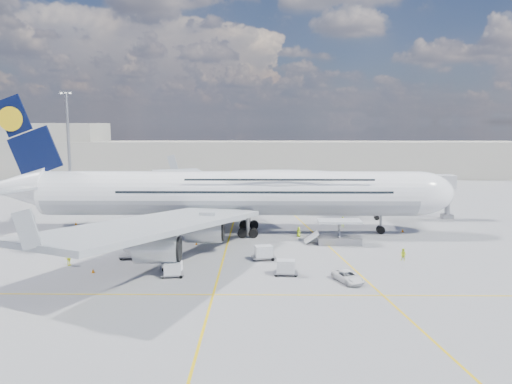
{
  "coord_description": "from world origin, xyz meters",
  "views": [
    {
      "loc": [
        5.2,
        -71.44,
        18.4
      ],
      "look_at": [
        4.29,
        8.0,
        7.23
      ],
      "focal_mm": 35.0,
      "sensor_mm": 36.0,
      "label": 1
    }
  ],
  "objects_px": {
    "cargo_loader": "(338,236)",
    "catering_truck_outer": "(132,198)",
    "dolly_row_a": "(132,256)",
    "airliner": "(232,192)",
    "cone_tail": "(76,223)",
    "crew_wing": "(69,258)",
    "cone_wing_right_inner": "(196,243)",
    "light_mast": "(69,144)",
    "dolly_back": "(83,234)",
    "crew_loader": "(403,255)",
    "dolly_nose_near": "(264,252)",
    "catering_truck_inner": "(227,200)",
    "dolly_row_b": "(149,254)",
    "crew_van": "(299,232)",
    "crew_tug": "(265,251)",
    "service_van": "(348,277)",
    "dolly_nose_far": "(286,267)",
    "cone_wing_left_outer": "(176,202)",
    "crew_nose": "(343,222)",
    "cone_wing_right_outer": "(93,271)",
    "baggage_tug": "(172,265)",
    "jet_bridge": "(394,185)",
    "cone_wing_left_inner": "(222,219)",
    "cone_nose": "(403,231)",
    "dolly_row_c": "(172,270)"
  },
  "relations": [
    {
      "from": "cargo_loader",
      "to": "catering_truck_outer",
      "type": "bearing_deg",
      "value": 140.19
    },
    {
      "from": "dolly_row_a",
      "to": "airliner",
      "type": "bearing_deg",
      "value": 42.58
    },
    {
      "from": "airliner",
      "to": "catering_truck_outer",
      "type": "height_order",
      "value": "airliner"
    },
    {
      "from": "dolly_row_a",
      "to": "cone_tail",
      "type": "relative_size",
      "value": 6.59
    },
    {
      "from": "crew_wing",
      "to": "cone_wing_right_inner",
      "type": "relative_size",
      "value": 3.91
    },
    {
      "from": "light_mast",
      "to": "dolly_back",
      "type": "bearing_deg",
      "value": -66.91
    },
    {
      "from": "airliner",
      "to": "dolly_back",
      "type": "bearing_deg",
      "value": -168.68
    },
    {
      "from": "light_mast",
      "to": "crew_loader",
      "type": "xyz_separation_m",
      "value": [
        64.13,
        -51.55,
        -12.36
      ]
    },
    {
      "from": "dolly_nose_near",
      "to": "catering_truck_inner",
      "type": "xyz_separation_m",
      "value": [
        -7.6,
        37.63,
        1.11
      ]
    },
    {
      "from": "dolly_row_b",
      "to": "crew_van",
      "type": "xyz_separation_m",
      "value": [
        21.42,
        12.53,
        0.42
      ]
    },
    {
      "from": "airliner",
      "to": "crew_tug",
      "type": "height_order",
      "value": "airliner"
    },
    {
      "from": "dolly_row_b",
      "to": "cone_wing_right_inner",
      "type": "bearing_deg",
      "value": 34.51
    },
    {
      "from": "dolly_row_a",
      "to": "crew_van",
      "type": "relative_size",
      "value": 2.26
    },
    {
      "from": "service_van",
      "to": "dolly_nose_far",
      "type": "bearing_deg",
      "value": 137.67
    },
    {
      "from": "cone_wing_left_outer",
      "to": "crew_tug",
      "type": "bearing_deg",
      "value": -66.29
    },
    {
      "from": "dolly_back",
      "to": "catering_truck_outer",
      "type": "xyz_separation_m",
      "value": [
        -0.05,
        30.87,
        1.08
      ]
    },
    {
      "from": "catering_truck_inner",
      "to": "crew_wing",
      "type": "xyz_separation_m",
      "value": [
        -17.61,
        -40.58,
        -1.2
      ]
    },
    {
      "from": "dolly_row_b",
      "to": "catering_truck_outer",
      "type": "distance_m",
      "value": 43.21
    },
    {
      "from": "service_van",
      "to": "crew_loader",
      "type": "xyz_separation_m",
      "value": [
        8.92,
        9.0,
        0.2
      ]
    },
    {
      "from": "crew_nose",
      "to": "crew_wing",
      "type": "xyz_separation_m",
      "value": [
        -39.29,
        -24.13,
        0.01
      ]
    },
    {
      "from": "dolly_back",
      "to": "cone_wing_right_outer",
      "type": "height_order",
      "value": "dolly_back"
    },
    {
      "from": "dolly_row_a",
      "to": "cone_wing_right_inner",
      "type": "distance_m",
      "value": 10.93
    },
    {
      "from": "baggage_tug",
      "to": "cone_tail",
      "type": "xyz_separation_m",
      "value": [
        -22.37,
        27.76,
        -0.43
      ]
    },
    {
      "from": "jet_bridge",
      "to": "crew_van",
      "type": "bearing_deg",
      "value": -144.21
    },
    {
      "from": "cone_wing_left_inner",
      "to": "cone_wing_right_inner",
      "type": "height_order",
      "value": "cone_wing_left_inner"
    },
    {
      "from": "cone_nose",
      "to": "crew_van",
      "type": "bearing_deg",
      "value": -168.65
    },
    {
      "from": "crew_tug",
      "to": "crew_nose",
      "type": "bearing_deg",
      "value": 77.53
    },
    {
      "from": "crew_wing",
      "to": "cone_wing_right_outer",
      "type": "distance_m",
      "value": 5.29
    },
    {
      "from": "crew_van",
      "to": "catering_truck_outer",
      "type": "bearing_deg",
      "value": -4.27
    },
    {
      "from": "cone_wing_right_outer",
      "to": "cone_wing_left_inner",
      "type": "bearing_deg",
      "value": 68.26
    },
    {
      "from": "service_van",
      "to": "crew_tug",
      "type": "distance_m",
      "value": 14.09
    },
    {
      "from": "light_mast",
      "to": "cone_wing_right_inner",
      "type": "xyz_separation_m",
      "value": [
        35.33,
        -42.98,
        -12.97
      ]
    },
    {
      "from": "crew_wing",
      "to": "cone_wing_right_inner",
      "type": "distance_m",
      "value": 18.79
    },
    {
      "from": "service_van",
      "to": "cone_wing_right_inner",
      "type": "height_order",
      "value": "service_van"
    },
    {
      "from": "dolly_row_a",
      "to": "baggage_tug",
      "type": "distance_m",
      "value": 8.47
    },
    {
      "from": "dolly_back",
      "to": "cone_wing_left_outer",
      "type": "distance_m",
      "value": 36.38
    },
    {
      "from": "service_van",
      "to": "crew_nose",
      "type": "xyz_separation_m",
      "value": [
        4.35,
        30.5,
        0.31
      ]
    },
    {
      "from": "dolly_nose_near",
      "to": "crew_loader",
      "type": "height_order",
      "value": "dolly_nose_near"
    },
    {
      "from": "catering_truck_inner",
      "to": "cone_tail",
      "type": "distance_m",
      "value": 30.23
    },
    {
      "from": "dolly_row_c",
      "to": "dolly_back",
      "type": "height_order",
      "value": "dolly_row_c"
    },
    {
      "from": "jet_bridge",
      "to": "dolly_back",
      "type": "distance_m",
      "value": 55.47
    },
    {
      "from": "airliner",
      "to": "dolly_row_b",
      "type": "height_order",
      "value": "airliner"
    },
    {
      "from": "dolly_row_a",
      "to": "crew_nose",
      "type": "height_order",
      "value": "crew_nose"
    },
    {
      "from": "cone_wing_right_outer",
      "to": "dolly_back",
      "type": "bearing_deg",
      "value": 113.14
    },
    {
      "from": "crew_loader",
      "to": "crew_tug",
      "type": "height_order",
      "value": "crew_tug"
    },
    {
      "from": "crew_van",
      "to": "cone_wing_left_outer",
      "type": "height_order",
      "value": "crew_van"
    },
    {
      "from": "cargo_loader",
      "to": "dolly_back",
      "type": "xyz_separation_m",
      "value": [
        -39.9,
        2.44,
        -0.36
      ]
    },
    {
      "from": "dolly_nose_near",
      "to": "cone_tail",
      "type": "height_order",
      "value": "dolly_nose_near"
    },
    {
      "from": "cargo_loader",
      "to": "dolly_row_c",
      "type": "distance_m",
      "value": 27.9
    },
    {
      "from": "crew_nose",
      "to": "cone_nose",
      "type": "xyz_separation_m",
      "value": [
        9.44,
        -3.85,
        -0.69
      ]
    }
  ]
}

